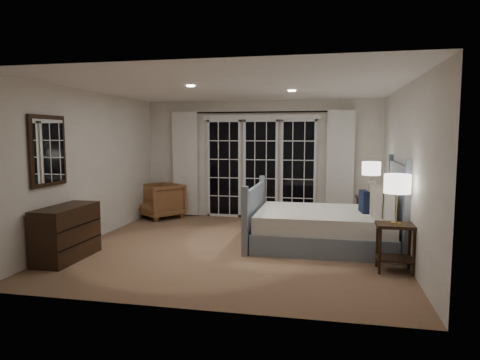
% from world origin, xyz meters
% --- Properties ---
extents(floor, '(5.00, 5.00, 0.00)m').
position_xyz_m(floor, '(0.00, 0.00, 0.00)').
color(floor, brown).
rests_on(floor, ground).
extents(ceiling, '(5.00, 5.00, 0.00)m').
position_xyz_m(ceiling, '(0.00, 0.00, 2.50)').
color(ceiling, white).
rests_on(ceiling, wall_back).
extents(wall_left, '(0.02, 5.00, 2.50)m').
position_xyz_m(wall_left, '(-2.50, 0.00, 1.25)').
color(wall_left, white).
rests_on(wall_left, floor).
extents(wall_right, '(0.02, 5.00, 2.50)m').
position_xyz_m(wall_right, '(2.50, 0.00, 1.25)').
color(wall_right, white).
rests_on(wall_right, floor).
extents(wall_back, '(5.00, 0.02, 2.50)m').
position_xyz_m(wall_back, '(0.00, 2.50, 1.25)').
color(wall_back, white).
rests_on(wall_back, floor).
extents(wall_front, '(5.00, 0.02, 2.50)m').
position_xyz_m(wall_front, '(0.00, -2.50, 1.25)').
color(wall_front, white).
rests_on(wall_front, floor).
extents(french_doors, '(2.50, 0.04, 2.20)m').
position_xyz_m(french_doors, '(0.00, 2.46, 1.09)').
color(french_doors, black).
rests_on(french_doors, wall_back).
extents(curtain_rod, '(3.50, 0.03, 0.03)m').
position_xyz_m(curtain_rod, '(0.00, 2.40, 2.25)').
color(curtain_rod, black).
rests_on(curtain_rod, wall_back).
extents(curtain_left, '(0.55, 0.10, 2.25)m').
position_xyz_m(curtain_left, '(-1.65, 2.38, 1.15)').
color(curtain_left, white).
rests_on(curtain_left, curtain_rod).
extents(curtain_right, '(0.55, 0.10, 2.25)m').
position_xyz_m(curtain_right, '(1.65, 2.38, 1.15)').
color(curtain_right, white).
rests_on(curtain_right, curtain_rod).
extents(downlight_a, '(0.12, 0.12, 0.01)m').
position_xyz_m(downlight_a, '(0.80, 0.60, 2.49)').
color(downlight_a, white).
rests_on(downlight_a, ceiling).
extents(downlight_b, '(0.12, 0.12, 0.01)m').
position_xyz_m(downlight_b, '(-0.60, -0.40, 2.49)').
color(downlight_b, white).
rests_on(downlight_b, ceiling).
extents(bed, '(2.30, 1.65, 1.34)m').
position_xyz_m(bed, '(1.41, 0.35, 0.34)').
color(bed, gray).
rests_on(bed, floor).
extents(nightstand_left, '(0.49, 0.39, 0.63)m').
position_xyz_m(nightstand_left, '(2.28, -0.79, 0.42)').
color(nightstand_left, black).
rests_on(nightstand_left, floor).
extents(nightstand_right, '(0.51, 0.41, 0.66)m').
position_xyz_m(nightstand_right, '(2.17, 1.45, 0.44)').
color(nightstand_right, black).
rests_on(nightstand_right, floor).
extents(lamp_left, '(0.33, 0.33, 0.64)m').
position_xyz_m(lamp_left, '(2.28, -0.79, 1.15)').
color(lamp_left, '#D1B853').
rests_on(lamp_left, nightstand_left).
extents(lamp_right, '(0.33, 0.33, 0.63)m').
position_xyz_m(lamp_right, '(2.17, 1.45, 1.17)').
color(lamp_right, '#D1B853').
rests_on(lamp_right, nightstand_right).
extents(armchair, '(1.13, 1.13, 0.75)m').
position_xyz_m(armchair, '(-2.10, 2.02, 0.37)').
color(armchair, brown).
rests_on(armchair, floor).
extents(dresser, '(0.46, 1.08, 0.77)m').
position_xyz_m(dresser, '(-2.23, -1.16, 0.38)').
color(dresser, black).
rests_on(dresser, floor).
extents(mirror, '(0.05, 0.85, 1.00)m').
position_xyz_m(mirror, '(-2.47, -1.16, 1.55)').
color(mirror, black).
rests_on(mirror, wall_left).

